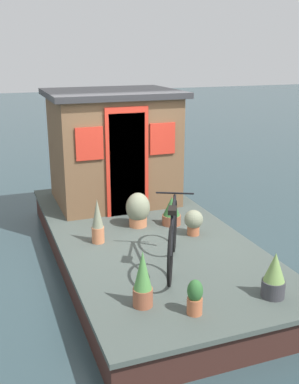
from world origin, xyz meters
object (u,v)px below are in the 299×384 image
(potted_plant_ivy, at_px, (172,211))
(potted_plant_basil, at_px, (143,280))
(potted_plant_mint, at_px, (274,276))
(bicycle, at_px, (173,237))
(potted_plant_lavender, at_px, (138,210))
(potted_plant_sage, at_px, (195,297))
(potted_plant_succulent, at_px, (194,221))
(potted_plant_geranium, at_px, (98,222))
(houseboat_cabin, at_px, (113,146))

(potted_plant_ivy, relative_size, potted_plant_basil, 0.71)
(potted_plant_mint, bearing_deg, bicycle, 34.69)
(potted_plant_lavender, distance_m, potted_plant_sage, 2.58)
(potted_plant_ivy, xyz_separation_m, potted_plant_basil, (-2.11, 1.23, 0.09))
(potted_plant_mint, xyz_separation_m, potted_plant_succulent, (1.94, 0.06, -0.04))
(potted_plant_succulent, bearing_deg, potted_plant_ivy, 15.82)
(potted_plant_ivy, relative_size, potted_plant_geranium, 0.70)
(potted_plant_geranium, xyz_separation_m, potted_plant_basil, (-1.83, -0.03, -0.00))
(bicycle, relative_size, potted_plant_sage, 3.89)
(houseboat_cabin, relative_size, potted_plant_geranium, 3.45)
(potted_plant_basil, bearing_deg, potted_plant_sage, -126.31)
(potted_plant_lavender, height_order, potted_plant_basil, potted_plant_basil)
(potted_plant_lavender, bearing_deg, houseboat_cabin, -0.62)
(potted_plant_lavender, bearing_deg, bicycle, 178.57)
(potted_plant_geranium, bearing_deg, bicycle, -146.05)
(potted_plant_lavender, relative_size, potted_plant_succulent, 1.40)
(houseboat_cabin, xyz_separation_m, potted_plant_lavender, (-1.39, 0.02, -0.73))
(potted_plant_succulent, bearing_deg, bicycle, 140.16)
(potted_plant_sage, height_order, potted_plant_succulent, potted_plant_sage)
(bicycle, relative_size, potted_plant_succulent, 3.94)
(potted_plant_ivy, height_order, potted_plant_mint, potted_plant_mint)
(houseboat_cabin, relative_size, potted_plant_ivy, 4.91)
(potted_plant_ivy, height_order, potted_plant_basil, potted_plant_basil)
(houseboat_cabin, distance_m, potted_plant_basil, 3.75)
(potted_plant_sage, distance_m, potted_plant_succulent, 2.15)
(potted_plant_basil, bearing_deg, potted_plant_ivy, -30.23)
(potted_plant_geranium, distance_m, potted_plant_sage, 2.22)
(potted_plant_geranium, relative_size, potted_plant_succulent, 1.69)
(potted_plant_ivy, height_order, potted_plant_succulent, potted_plant_ivy)
(potted_plant_geranium, distance_m, potted_plant_basil, 1.83)
(potted_plant_succulent, bearing_deg, potted_plant_sage, 154.80)
(potted_plant_mint, xyz_separation_m, potted_plant_basil, (0.33, 1.43, 0.05))
(potted_plant_lavender, distance_m, potted_plant_succulent, 0.91)
(bicycle, relative_size, potted_plant_lavender, 2.81)
(potted_plant_lavender, height_order, potted_plant_mint, potted_plant_lavender)
(potted_plant_basil, xyz_separation_m, potted_plant_succulent, (1.61, -1.37, -0.09))
(potted_plant_lavender, distance_m, potted_plant_mint, 2.66)
(potted_plant_lavender, bearing_deg, potted_plant_geranium, 118.53)
(bicycle, height_order, potted_plant_sage, bicycle)
(potted_plant_mint, bearing_deg, potted_plant_lavender, 15.82)
(potted_plant_geranium, height_order, potted_plant_sage, potted_plant_geranium)
(bicycle, height_order, potted_plant_ivy, bicycle)
(houseboat_cabin, relative_size, potted_plant_mint, 4.21)
(potted_plant_basil, bearing_deg, potted_plant_succulent, -40.47)
(bicycle, relative_size, potted_plant_mint, 2.85)
(houseboat_cabin, height_order, potted_plant_sage, houseboat_cabin)
(bicycle, height_order, potted_plant_succulent, bicycle)
(potted_plant_mint, relative_size, potted_plant_basil, 0.83)
(houseboat_cabin, distance_m, bicycle, 2.91)
(potted_plant_basil, distance_m, potted_plant_succulent, 2.12)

